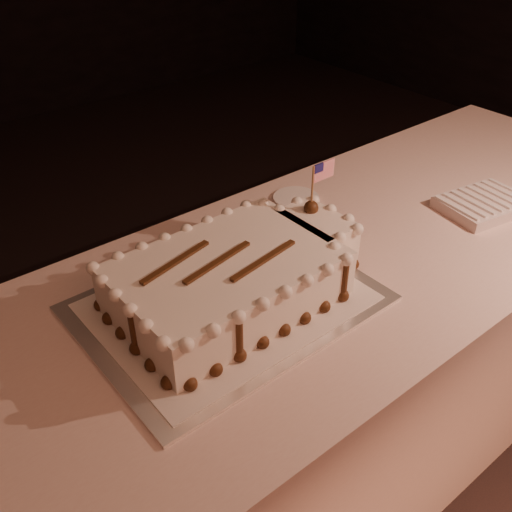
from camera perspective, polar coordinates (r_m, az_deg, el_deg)
banquet_table at (r=1.66m, az=6.32°, el=-10.71°), size 2.40×0.80×0.75m
cake_board at (r=1.26m, az=-2.84°, el=-4.71°), size 0.63×0.47×0.01m
doily at (r=1.26m, az=-2.84°, el=-4.54°), size 0.56×0.43×0.00m
sheet_cake at (r=1.24m, az=-1.70°, el=-1.89°), size 0.59×0.34×0.23m
napkin_stack at (r=1.72m, az=21.76°, el=4.85°), size 0.26×0.21×0.04m
side_plate at (r=1.65m, az=4.04°, el=5.76°), size 0.13×0.13×0.01m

